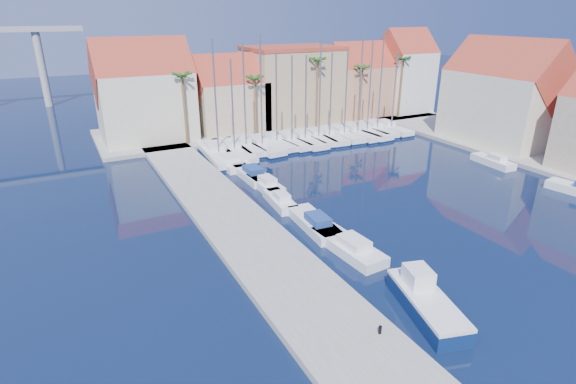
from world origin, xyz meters
name	(u,v)px	position (x,y,z in m)	size (l,w,h in m)	color
ground	(464,300)	(0.00, 0.00, 0.00)	(260.00, 260.00, 0.00)	black
quay_west	(250,238)	(-9.00, 13.50, 0.25)	(6.00, 77.00, 0.50)	gray
shore_north	(276,123)	(10.00, 48.00, 0.25)	(54.00, 16.00, 0.50)	gray
shore_east	(558,160)	(32.00, 15.00, 0.25)	(12.00, 60.00, 0.50)	gray
bollard	(380,330)	(-7.18, -0.58, 0.74)	(0.19, 0.19, 0.47)	black
fishing_boat	(425,301)	(-3.14, 0.25, 0.77)	(3.90, 7.00, 2.33)	#0D224F
motorboat_west_0	(349,246)	(-3.04, 8.44, 0.51)	(2.68, 7.01, 1.40)	white
motorboat_west_1	(315,223)	(-3.29, 13.04, 0.51)	(2.58, 6.77, 1.40)	white
motorboat_west_2	(280,200)	(-3.72, 18.71, 0.51)	(2.12, 5.32, 1.40)	white
motorboat_west_3	(265,184)	(-3.13, 23.28, 0.51)	(2.02, 5.78, 1.40)	white
motorboat_west_4	(251,173)	(-3.16, 26.99, 0.51)	(2.34, 7.12, 1.40)	white
motorboat_west_5	(229,161)	(-3.83, 32.13, 0.51)	(2.33, 7.18, 1.40)	white
motorboat_east_1	(493,161)	(23.99, 17.79, 0.51)	(2.13, 5.55, 1.40)	white
sailboat_0	(217,153)	(-4.07, 35.51, 0.58)	(3.70, 11.65, 14.10)	white
sailboat_1	(233,150)	(-1.87, 35.85, 0.57)	(3.21, 10.82, 11.80)	white
sailboat_2	(245,146)	(0.14, 36.85, 0.62)	(2.42, 9.11, 13.51)	white
sailboat_3	(260,145)	(2.07, 36.20, 0.62)	(3.23, 9.75, 14.46)	white
sailboat_4	(275,143)	(4.40, 36.61, 0.60)	(2.98, 8.92, 11.99)	white
sailboat_5	(290,141)	(6.44, 36.21, 0.60)	(2.89, 8.77, 11.81)	white
sailboat_6	(303,140)	(8.50, 36.22, 0.58)	(2.71, 9.77, 11.79)	white
sailboat_7	(317,137)	(10.71, 36.18, 0.64)	(2.77, 8.59, 14.03)	white
sailboat_8	(328,136)	(12.37, 36.06, 0.60)	(2.79, 8.75, 11.96)	white
sailboat_9	(342,134)	(14.86, 36.13, 0.60)	(2.71, 8.90, 12.05)	white
sailboat_10	(355,133)	(16.95, 35.90, 0.63)	(3.04, 9.39, 14.40)	white
sailboat_11	(364,131)	(18.72, 36.05, 0.60)	(3.12, 9.92, 13.32)	white
sailboat_12	(375,129)	(20.98, 36.45, 0.62)	(3.12, 9.24, 13.90)	white
sailboat_13	(389,128)	(23.25, 36.02, 0.60)	(2.33, 8.64, 11.75)	white
building_0	(145,95)	(-10.00, 47.00, 6.52)	(12.30, 9.00, 13.50)	beige
building_1	(229,97)	(2.00, 47.00, 5.30)	(10.30, 8.00, 11.00)	tan
building_2	(292,84)	(13.00, 48.00, 6.26)	(14.20, 10.20, 11.50)	tan
building_3	(358,82)	(25.00, 47.00, 5.86)	(10.30, 8.00, 12.00)	tan
building_4	(404,73)	(34.00, 46.00, 6.97)	(8.30, 8.00, 14.00)	silver
building_6	(504,96)	(32.00, 24.00, 6.52)	(9.00, 14.30, 13.50)	beige
palm_0	(182,78)	(-6.00, 42.00, 9.08)	(2.60, 2.60, 10.15)	brown
palm_1	(255,80)	(4.00, 42.00, 8.14)	(2.60, 2.60, 9.15)	brown
palm_2	(318,63)	(14.00, 42.00, 10.02)	(2.60, 2.60, 11.15)	brown
palm_3	(362,70)	(22.00, 42.00, 8.61)	(2.60, 2.60, 9.65)	brown
palm_4	(403,61)	(30.00, 42.00, 9.55)	(2.60, 2.60, 10.65)	brown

